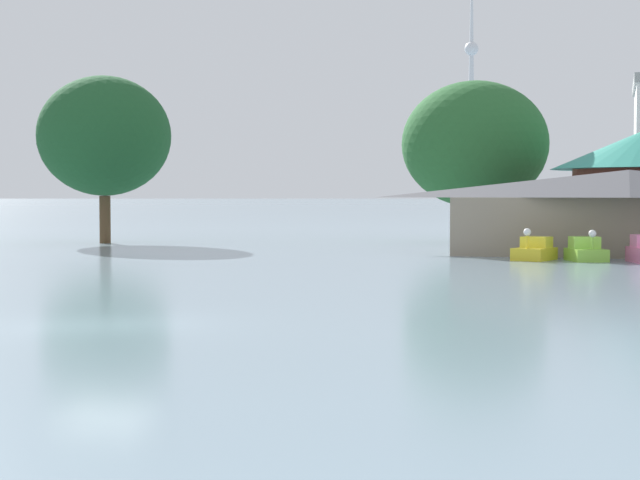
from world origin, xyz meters
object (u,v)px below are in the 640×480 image
boathouse (629,211)px  distant_broadcast_tower (471,61)px  pedal_boat_lime (586,251)px  shoreline_tree_tall_left (104,136)px  pedal_boat_yellow (535,251)px  shoreline_tree_mid (475,144)px

boathouse → distant_broadcast_tower: size_ratio=0.13×
pedal_boat_lime → boathouse: 6.24m
boathouse → shoreline_tree_tall_left: 35.53m
pedal_boat_yellow → shoreline_tree_tall_left: bearing=-92.3°
shoreline_tree_mid → distant_broadcast_tower: 366.24m
shoreline_tree_tall_left → shoreline_tree_mid: size_ratio=1.03×
boathouse → shoreline_tree_tall_left: (-34.78, 5.32, 4.93)m
distant_broadcast_tower → pedal_boat_lime: bearing=-81.4°
pedal_boat_lime → distant_broadcast_tower: (-57.26, 377.61, 58.24)m
distant_broadcast_tower → boathouse: bearing=-80.9°
pedal_boat_yellow → distant_broadcast_tower: distant_broadcast_tower is taller
boathouse → distant_broadcast_tower: (-59.37, 372.08, 56.25)m
distant_broadcast_tower → shoreline_tree_mid: bearing=-82.2°
pedal_boat_yellow → distant_broadcast_tower: size_ratio=0.02×
pedal_boat_yellow → boathouse: boathouse is taller
shoreline_tree_tall_left → distant_broadcast_tower: (-24.59, 366.76, 51.32)m
distant_broadcast_tower → shoreline_tree_tall_left: bearing=-86.2°
pedal_boat_lime → boathouse: bearing=140.1°
pedal_boat_yellow → boathouse: 7.50m
pedal_boat_lime → shoreline_tree_mid: size_ratio=0.25×
shoreline_tree_mid → boathouse: bearing=-51.7°
boathouse → pedal_boat_lime: bearing=-110.9°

